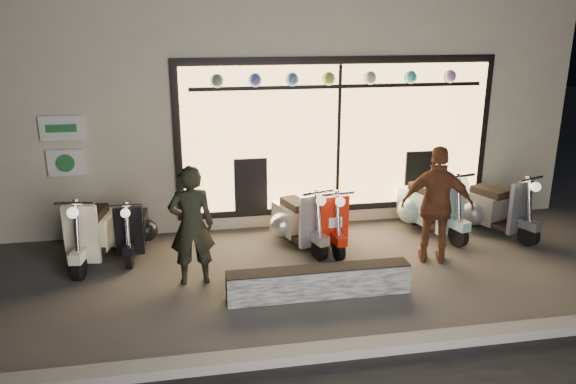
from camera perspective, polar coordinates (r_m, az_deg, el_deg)
name	(u,v)px	position (r m, az deg, el deg)	size (l,w,h in m)	color
ground	(317,274)	(8.04, 2.94, -8.31)	(40.00, 40.00, 0.00)	#383533
kerb	(359,348)	(6.32, 7.24, -15.47)	(40.00, 0.25, 0.12)	slate
shop_building	(265,85)	(12.23, -2.31, 10.83)	(10.20, 6.23, 4.20)	beige
graffiti_barrier	(319,282)	(7.36, 3.16, -9.12)	(2.39, 0.28, 0.40)	black
scooter_silver	(297,219)	(8.92, 0.88, -2.80)	(0.72, 1.41, 1.01)	black
scooter_red	(322,219)	(8.98, 3.48, -2.77)	(0.54, 1.39, 0.99)	black
scooter_black	(133,228)	(9.00, -15.43, -3.56)	(0.42, 1.27, 0.91)	black
scooter_cream	(95,231)	(8.89, -19.04, -3.73)	(0.62, 1.49, 1.06)	black
scooter_blue	(427,205)	(9.77, 13.95, -1.31)	(0.75, 1.55, 1.10)	black
scooter_grey	(490,207)	(10.04, 19.87, -1.46)	(0.83, 1.45, 1.05)	black
man	(192,226)	(7.58, -9.77, -3.38)	(0.60, 0.40, 1.65)	black
woman	(437,205)	(8.40, 14.92, -1.33)	(1.02, 0.43, 1.75)	brown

